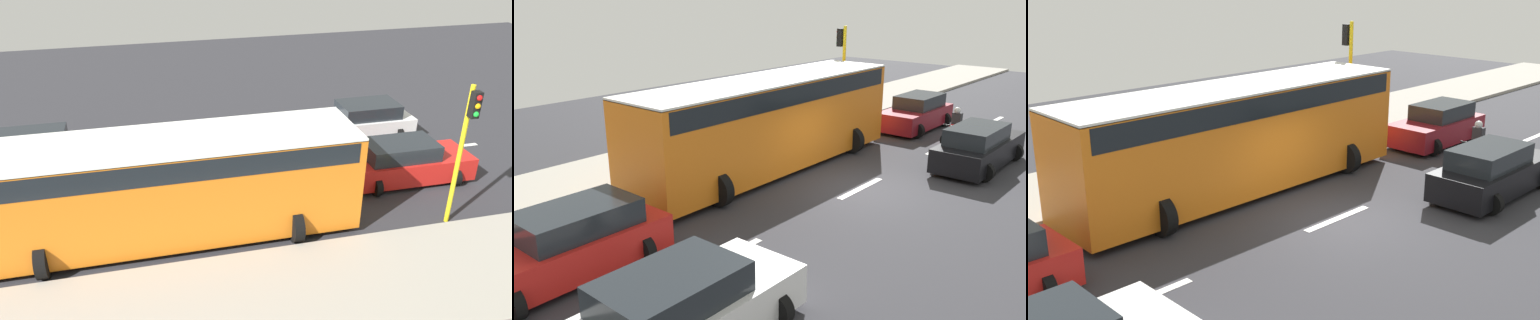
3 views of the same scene
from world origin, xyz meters
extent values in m
cube|color=#2D2D33|center=(0.00, 0.00, -0.05)|extent=(40.00, 60.00, 0.10)
cube|color=#9E998E|center=(7.00, 0.00, 0.07)|extent=(4.00, 60.00, 0.15)
cube|color=white|center=(0.00, 0.00, 0.01)|extent=(0.20, 2.40, 0.01)
cube|color=white|center=(0.00, 6.00, 0.01)|extent=(0.20, 2.40, 0.01)
cube|color=white|center=(0.00, 12.00, 0.01)|extent=(0.20, 2.40, 0.01)
cube|color=red|center=(1.99, 8.85, 0.56)|extent=(1.76, 4.53, 0.80)
cube|color=#1E2328|center=(1.99, 8.48, 1.24)|extent=(1.48, 2.53, 0.56)
cylinder|color=black|center=(1.22, 10.34, 0.32)|extent=(0.64, 0.22, 0.64)
cylinder|color=black|center=(2.76, 10.34, 0.32)|extent=(0.64, 0.22, 0.64)
cylinder|color=black|center=(1.22, 7.35, 0.32)|extent=(0.64, 0.22, 0.64)
cylinder|color=black|center=(2.76, 7.35, 0.32)|extent=(0.64, 0.22, 0.64)
cube|color=white|center=(-1.81, 8.68, 0.56)|extent=(1.84, 4.35, 0.80)
cube|color=#1E2328|center=(-1.81, 9.03, 1.24)|extent=(1.55, 2.44, 0.56)
cylinder|color=black|center=(-1.00, 7.25, 0.32)|extent=(0.64, 0.22, 0.64)
cylinder|color=black|center=(-2.62, 7.25, 0.32)|extent=(0.64, 0.22, 0.64)
cylinder|color=black|center=(-1.00, 10.12, 0.32)|extent=(0.64, 0.22, 0.64)
cylinder|color=black|center=(-2.62, 10.12, 0.32)|extent=(0.64, 0.22, 0.64)
cube|color=black|center=(-1.94, -4.64, 0.56)|extent=(1.72, 4.53, 0.80)
cube|color=#1E2328|center=(-1.94, -4.28, 1.24)|extent=(1.44, 2.54, 0.56)
cylinder|color=black|center=(-1.19, -3.15, 0.32)|extent=(0.64, 0.22, 0.64)
cylinder|color=black|center=(-2.69, -3.15, 0.32)|extent=(0.64, 0.22, 0.64)
cube|color=orange|center=(3.46, 0.36, 1.65)|extent=(2.50, 11.00, 2.90)
cube|color=black|center=(3.46, 0.36, 2.75)|extent=(2.52, 10.56, 0.60)
cube|color=white|center=(3.46, 0.36, 3.12)|extent=(2.50, 11.00, 0.08)
cylinder|color=black|center=(2.36, 3.88, 0.50)|extent=(1.00, 0.30, 1.00)
cylinder|color=black|center=(4.56, 3.88, 0.50)|extent=(1.00, 0.30, 1.00)
cylinder|color=black|center=(2.36, -3.16, 0.50)|extent=(1.00, 0.30, 1.00)
cylinder|color=black|center=(4.56, -3.16, 0.50)|extent=(1.00, 0.30, 1.00)
cylinder|color=yellow|center=(4.75, 8.81, 2.25)|extent=(0.14, 0.14, 4.50)
cube|color=black|center=(4.97, 8.81, 4.00)|extent=(0.24, 0.24, 0.76)
sphere|color=red|center=(5.09, 8.81, 4.24)|extent=(0.16, 0.16, 0.16)
sphere|color=#F2A50C|center=(5.09, 8.81, 4.00)|extent=(0.16, 0.16, 0.16)
sphere|color=green|center=(5.09, 8.81, 3.76)|extent=(0.16, 0.16, 0.16)
camera|label=1|loc=(16.34, -0.15, 9.06)|focal=35.62mm
camera|label=2|loc=(-8.15, 13.97, 5.92)|focal=38.01mm
camera|label=3|loc=(-9.85, 11.72, 6.33)|focal=43.70mm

